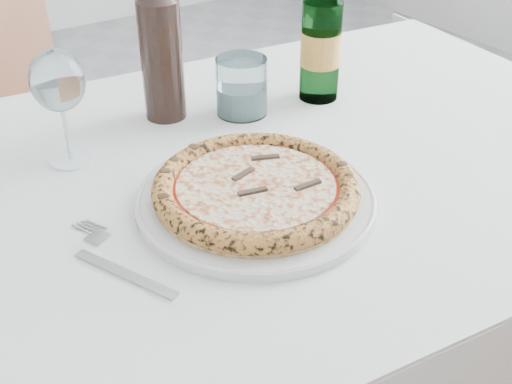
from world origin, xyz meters
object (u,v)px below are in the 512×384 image
at_px(chair_far, 11,128).
at_px(tumbler, 242,90).
at_px(wine_bottle, 161,48).
at_px(dining_table, 220,222).
at_px(wine_glass, 58,84).
at_px(beer_bottle, 321,39).
at_px(pizza, 256,188).
at_px(plate, 256,199).

height_order(chair_far, tumbler, chair_far).
bearing_deg(wine_bottle, chair_far, 105.01).
bearing_deg(dining_table, wine_bottle, 84.02).
height_order(dining_table, wine_glass, wine_glass).
bearing_deg(beer_bottle, chair_far, 122.64).
relative_size(wine_glass, wine_bottle, 0.62).
bearing_deg(pizza, plate, -19.36).
distance_m(pizza, wine_glass, 0.32).
relative_size(pizza, beer_bottle, 1.03).
relative_size(chair_far, plate, 2.85).
distance_m(wine_glass, tumbler, 0.31).
xyz_separation_m(dining_table, wine_glass, (-0.17, 0.15, 0.22)).
distance_m(tumbler, beer_bottle, 0.16).
xyz_separation_m(beer_bottle, wine_bottle, (-0.26, 0.08, 0.01)).
relative_size(dining_table, tumbler, 15.37).
xyz_separation_m(chair_far, pizza, (0.13, -0.87, 0.25)).
height_order(beer_bottle, wine_bottle, wine_bottle).
height_order(tumbler, wine_bottle, wine_bottle).
distance_m(plate, beer_bottle, 0.38).
bearing_deg(wine_glass, tumbler, -0.97).
xyz_separation_m(dining_table, chair_far, (-0.13, 0.77, -0.13)).
distance_m(chair_far, wine_bottle, 0.68).
height_order(pizza, tumbler, tumbler).
distance_m(pizza, beer_bottle, 0.37).
relative_size(plate, wine_glass, 1.86).
xyz_separation_m(wine_glass, tumbler, (0.30, -0.01, -0.08)).
bearing_deg(plate, chair_far, 98.41).
bearing_deg(tumbler, pizza, -118.72).
bearing_deg(plate, pizza, 160.64).
xyz_separation_m(chair_far, wine_bottle, (0.15, -0.56, 0.34)).
xyz_separation_m(pizza, beer_bottle, (0.29, 0.23, 0.08)).
relative_size(plate, beer_bottle, 1.21).
xyz_separation_m(chair_far, tumbler, (0.27, -0.62, 0.27)).
bearing_deg(wine_glass, plate, -56.62).
xyz_separation_m(plate, wine_bottle, (0.02, 0.31, 0.11)).
bearing_deg(beer_bottle, wine_bottle, 162.33).
relative_size(pizza, wine_glass, 1.59).
bearing_deg(chair_far, beer_bottle, -57.36).
height_order(dining_table, pizza, pizza).
distance_m(dining_table, pizza, 0.15).
bearing_deg(pizza, wine_bottle, 85.94).
distance_m(plate, wine_bottle, 0.33).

